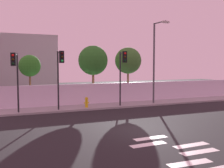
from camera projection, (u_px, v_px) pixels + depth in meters
name	position (u px, v px, depth m)	size (l,w,h in m)	color
ground_plane	(144.00, 130.00, 14.47)	(80.00, 80.00, 0.00)	black
sidewalk	(96.00, 107.00, 22.01)	(36.00, 2.40, 0.15)	#979797
perimeter_wall	(91.00, 94.00, 23.12)	(36.00, 0.18, 1.80)	silver
crosswalk_marking	(180.00, 151.00, 10.95)	(3.54, 4.72, 0.01)	silver
traffic_light_left	(123.00, 66.00, 21.11)	(0.53, 1.75, 4.54)	black
traffic_light_center	(15.00, 69.00, 18.09)	(0.54, 1.44, 4.29)	black
traffic_light_right	(60.00, 67.00, 19.51)	(0.37, 1.06, 4.51)	black
street_lamp_curbside	(155.00, 56.00, 23.14)	(0.60, 1.92, 7.19)	#4C4C51
fire_hydrant	(87.00, 102.00, 21.15)	(0.44, 0.26, 0.85)	gold
roadside_tree_leftmost	(30.00, 66.00, 22.33)	(1.87, 1.87, 4.48)	brown
roadside_tree_midleft	(93.00, 61.00, 24.52)	(2.80, 2.80, 5.44)	brown
roadside_tree_midright	(128.00, 61.00, 25.94)	(2.64, 2.64, 5.37)	brown
low_building_distant	(14.00, 64.00, 33.52)	(10.31, 6.00, 7.35)	#A8A8A8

